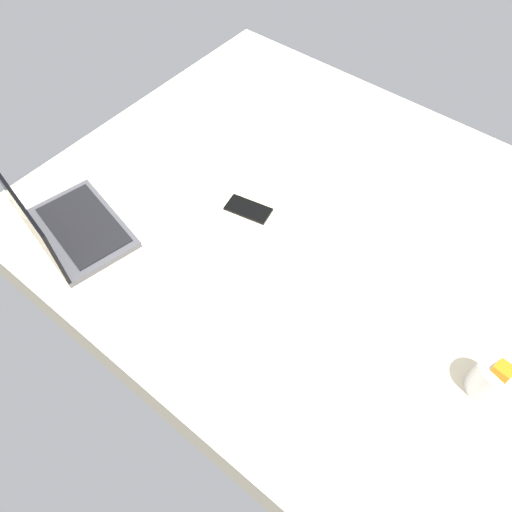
% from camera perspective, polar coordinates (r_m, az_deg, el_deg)
% --- Properties ---
extents(bed_mattress, '(1.80, 1.40, 0.18)m').
position_cam_1_polar(bed_mattress, '(1.57, 8.10, 1.20)').
color(bed_mattress, beige).
rests_on(bed_mattress, ground).
extents(laptop, '(0.37, 0.29, 0.23)m').
position_cam_1_polar(laptop, '(1.53, -21.15, 3.10)').
color(laptop, '#4C4C51').
rests_on(laptop, bed_mattress).
extents(snack_cup, '(0.09, 0.10, 0.13)m').
position_cam_1_polar(snack_cup, '(1.30, 25.80, -12.68)').
color(snack_cup, silver).
rests_on(snack_cup, bed_mattress).
extents(cell_phone, '(0.15, 0.10, 0.01)m').
position_cam_1_polar(cell_phone, '(1.53, -0.90, 5.47)').
color(cell_phone, black).
rests_on(cell_phone, bed_mattress).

